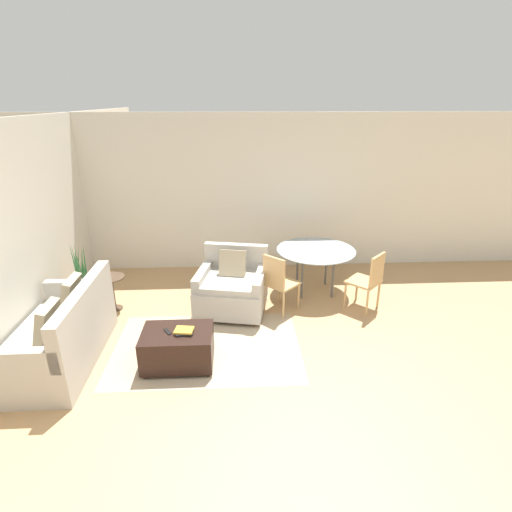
% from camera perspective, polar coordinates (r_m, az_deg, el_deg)
% --- Properties ---
extents(ground_plane, '(20.00, 20.00, 0.00)m').
position_cam_1_polar(ground_plane, '(4.48, 2.45, -19.51)').
color(ground_plane, tan).
extents(wall_back, '(12.00, 0.06, 2.75)m').
position_cam_1_polar(wall_back, '(7.18, -0.10, 8.89)').
color(wall_back, silver).
rests_on(wall_back, ground_plane).
extents(wall_left, '(0.06, 12.00, 2.75)m').
position_cam_1_polar(wall_left, '(5.77, -30.49, 2.69)').
color(wall_left, silver).
rests_on(wall_left, ground_plane).
extents(area_rug, '(2.34, 1.60, 0.01)m').
position_cam_1_polar(area_rug, '(5.24, -6.96, -12.77)').
color(area_rug, tan).
rests_on(area_rug, ground_plane).
extents(couch, '(0.90, 1.71, 0.95)m').
position_cam_1_polar(couch, '(5.34, -26.06, -10.36)').
color(couch, '#B2ADA3').
rests_on(couch, ground_plane).
extents(armchair, '(1.12, 1.09, 0.91)m').
position_cam_1_polar(armchair, '(5.90, -3.43, -4.50)').
color(armchair, '#B2ADA3').
rests_on(armchair, ground_plane).
extents(ottoman, '(0.81, 0.56, 0.45)m').
position_cam_1_polar(ottoman, '(4.87, -11.10, -12.63)').
color(ottoman, black).
rests_on(ottoman, ground_plane).
extents(book_stack, '(0.23, 0.19, 0.05)m').
position_cam_1_polar(book_stack, '(4.72, -10.22, -10.49)').
color(book_stack, black).
rests_on(book_stack, ottoman).
extents(tv_remote_primary, '(0.11, 0.14, 0.01)m').
position_cam_1_polar(tv_remote_primary, '(4.78, -12.53, -10.49)').
color(tv_remote_primary, black).
rests_on(tv_remote_primary, ottoman).
extents(potted_plant, '(0.32, 0.32, 1.05)m').
position_cam_1_polar(potted_plant, '(6.51, -23.42, -4.52)').
color(potted_plant, maroon).
rests_on(potted_plant, ground_plane).
extents(side_table, '(0.39, 0.39, 0.53)m').
position_cam_1_polar(side_table, '(6.26, -19.83, -4.14)').
color(side_table, '#4C3828').
rests_on(side_table, ground_plane).
extents(dining_table, '(1.25, 1.25, 0.72)m').
position_cam_1_polar(dining_table, '(6.41, 8.52, 0.37)').
color(dining_table, '#99A8AD').
rests_on(dining_table, ground_plane).
extents(dining_chair_near_left, '(0.59, 0.59, 0.90)m').
position_cam_1_polar(dining_chair_near_left, '(5.76, 3.18, -3.45)').
color(dining_chair_near_left, tan).
rests_on(dining_chair_near_left, ground_plane).
extents(dining_chair_near_right, '(0.59, 0.59, 0.90)m').
position_cam_1_polar(dining_chair_near_right, '(6.04, 15.90, -3.04)').
color(dining_chair_near_right, tan).
rests_on(dining_chair_near_right, ground_plane).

